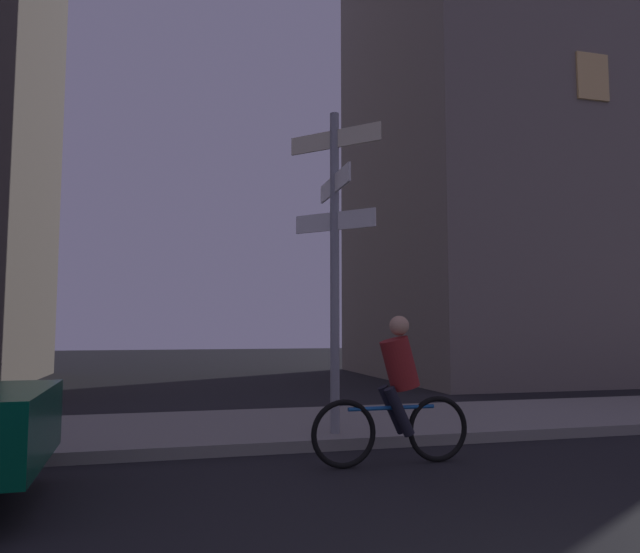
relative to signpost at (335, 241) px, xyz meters
name	(u,v)px	position (x,y,z in m)	size (l,w,h in m)	color
sidewalk_kerb	(312,426)	(-0.04, 1.05, -2.54)	(40.00, 2.91, 0.14)	gray
signpost	(335,241)	(0.00, 0.00, 0.00)	(0.98, 1.34, 4.19)	gray
cyclist	(396,395)	(0.34, -1.25, -1.86)	(1.82, 0.33, 1.61)	black
building_right_block	(535,65)	(9.36, 8.91, 7.46)	(10.72, 8.48, 20.14)	slate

